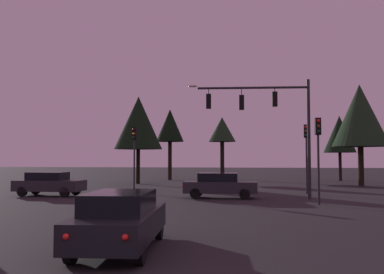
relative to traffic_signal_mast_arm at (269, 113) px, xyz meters
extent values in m
plane|color=black|center=(-3.48, 5.13, -5.12)|extent=(168.00, 168.00, 0.00)
cylinder|color=#232326|center=(2.32, 0.15, -1.54)|extent=(0.20, 0.20, 7.16)
cylinder|color=#232326|center=(-1.00, -0.08, 1.57)|extent=(6.66, 0.59, 0.14)
ellipsoid|color=#F4EACC|center=(-4.63, -0.32, 1.72)|extent=(0.56, 0.28, 0.16)
cylinder|color=#232326|center=(0.33, 0.01, 1.44)|extent=(0.05, 0.05, 0.26)
cube|color=black|center=(0.33, 0.01, 0.86)|extent=(0.32, 0.26, 0.90)
sphere|color=#4C0A0A|center=(0.32, 0.15, 1.14)|extent=(0.18, 0.18, 0.18)
sphere|color=#F9A319|center=(0.32, 0.15, 0.86)|extent=(0.18, 0.18, 0.18)
sphere|color=#0C4219|center=(0.32, 0.15, 0.58)|extent=(0.18, 0.18, 0.18)
cylinder|color=#232326|center=(-1.67, -0.12, 1.35)|extent=(0.05, 0.05, 0.44)
cube|color=black|center=(-1.67, -0.12, 0.68)|extent=(0.32, 0.26, 0.90)
sphere|color=#4C0A0A|center=(-1.68, 0.02, 0.96)|extent=(0.18, 0.18, 0.18)
sphere|color=#F9A319|center=(-1.68, 0.02, 0.68)|extent=(0.18, 0.18, 0.18)
sphere|color=#0C4219|center=(-1.68, 0.02, 0.40)|extent=(0.18, 0.18, 0.18)
cylinder|color=#232326|center=(-3.66, -0.26, 1.39)|extent=(0.05, 0.05, 0.36)
cube|color=black|center=(-3.66, -0.26, 0.76)|extent=(0.32, 0.26, 0.90)
sphere|color=#4C0A0A|center=(-3.67, -0.12, 1.04)|extent=(0.18, 0.18, 0.18)
sphere|color=#F9A319|center=(-3.67, -0.12, 0.76)|extent=(0.18, 0.18, 0.18)
sphere|color=#0C4219|center=(-3.67, -0.12, 0.48)|extent=(0.18, 0.18, 0.18)
cylinder|color=#232326|center=(2.32, -3.02, -3.31)|extent=(0.12, 0.12, 3.63)
cube|color=black|center=(2.32, -3.02, -1.04)|extent=(0.32, 0.27, 0.90)
sphere|color=red|center=(2.33, -3.16, -0.76)|extent=(0.18, 0.18, 0.18)
sphere|color=#56380C|center=(2.33, -3.16, -1.04)|extent=(0.18, 0.18, 0.18)
sphere|color=#0C4219|center=(2.33, -3.16, -1.32)|extent=(0.18, 0.18, 0.18)
cylinder|color=#232326|center=(-9.37, 3.67, -3.25)|extent=(0.12, 0.12, 3.73)
cube|color=black|center=(-9.37, 3.67, -0.94)|extent=(0.34, 0.29, 0.90)
sphere|color=#4C0A0A|center=(-9.40, 3.54, -0.66)|extent=(0.18, 0.18, 0.18)
sphere|color=#F9A319|center=(-9.40, 3.54, -0.94)|extent=(0.18, 0.18, 0.18)
sphere|color=#0C4219|center=(-9.40, 3.54, -1.22)|extent=(0.18, 0.18, 0.18)
cylinder|color=#232326|center=(2.67, 3.75, -3.21)|extent=(0.12, 0.12, 3.82)
cube|color=black|center=(2.67, 3.75, -0.85)|extent=(0.34, 0.29, 0.90)
sphere|color=red|center=(2.64, 3.61, -0.57)|extent=(0.18, 0.18, 0.18)
sphere|color=#56380C|center=(2.64, 3.61, -0.85)|extent=(0.18, 0.18, 0.18)
sphere|color=#0C4219|center=(2.64, 3.61, -1.13)|extent=(0.18, 0.18, 0.18)
cube|color=black|center=(-4.69, -14.72, -4.46)|extent=(2.09, 4.69, 0.68)
cube|color=black|center=(-4.68, -14.87, -3.86)|extent=(1.70, 2.57, 0.52)
cylinder|color=black|center=(-5.58, -13.27, -4.80)|extent=(0.24, 0.65, 0.64)
cylinder|color=black|center=(-4.00, -13.16, -4.80)|extent=(0.24, 0.65, 0.64)
cylinder|color=black|center=(-5.37, -16.28, -4.80)|extent=(0.24, 0.65, 0.64)
cylinder|color=black|center=(-3.80, -16.17, -4.80)|extent=(0.24, 0.65, 0.64)
sphere|color=red|center=(-5.15, -17.06, -4.36)|extent=(0.14, 0.14, 0.14)
sphere|color=red|center=(-3.91, -16.97, -4.36)|extent=(0.14, 0.14, 0.14)
cube|color=#232328|center=(-2.98, -0.06, -4.46)|extent=(4.41, 1.82, 0.68)
cube|color=black|center=(-3.13, -0.06, -3.86)|extent=(2.39, 1.54, 0.52)
cylinder|color=black|center=(-1.55, 0.74, -4.80)|extent=(0.64, 0.21, 0.64)
cylinder|color=black|center=(-1.52, -0.80, -4.80)|extent=(0.64, 0.21, 0.64)
cylinder|color=black|center=(-4.44, 0.69, -4.80)|extent=(0.64, 0.21, 0.64)
cylinder|color=black|center=(-4.41, -0.85, -4.80)|extent=(0.64, 0.21, 0.64)
sphere|color=red|center=(-5.19, 0.51, -4.36)|extent=(0.14, 0.14, 0.14)
sphere|color=red|center=(-5.17, -0.71, -4.36)|extent=(0.14, 0.14, 0.14)
cube|color=#232328|center=(-13.98, 0.10, -4.46)|extent=(4.34, 1.92, 0.68)
cube|color=black|center=(-14.13, 0.11, -3.86)|extent=(2.35, 1.63, 0.52)
cylinder|color=black|center=(-12.55, 0.90, -4.80)|extent=(0.64, 0.21, 0.64)
cylinder|color=black|center=(-12.58, -0.74, -4.80)|extent=(0.64, 0.21, 0.64)
cylinder|color=black|center=(-15.38, 0.95, -4.80)|extent=(0.64, 0.21, 0.64)
cylinder|color=black|center=(-15.41, -0.69, -4.80)|extent=(0.64, 0.21, 0.64)
sphere|color=red|center=(-16.13, 0.79, -4.36)|extent=(0.14, 0.14, 0.14)
sphere|color=red|center=(-16.15, -0.50, -4.36)|extent=(0.14, 0.14, 0.14)
cylinder|color=black|center=(-9.94, 20.84, -2.96)|extent=(0.44, 0.44, 4.33)
cone|color=black|center=(-9.94, 20.84, 1.05)|extent=(3.13, 3.13, 3.68)
cylinder|color=black|center=(8.77, 21.73, -3.59)|extent=(0.33, 0.33, 3.07)
cone|color=black|center=(8.77, 21.73, -0.03)|extent=(3.45, 3.45, 4.04)
cylinder|color=black|center=(-11.68, 13.50, -3.47)|extent=(0.37, 0.37, 3.31)
cone|color=black|center=(-11.68, 13.50, 0.74)|extent=(4.60, 4.60, 5.09)
cylinder|color=black|center=(8.65, 12.98, -3.39)|extent=(0.49, 0.49, 3.46)
cone|color=black|center=(8.65, 12.98, 1.12)|extent=(4.88, 4.88, 5.56)
cylinder|color=black|center=(-4.20, 23.71, -2.92)|extent=(0.48, 0.48, 4.41)
cone|color=black|center=(-4.20, 23.71, 0.74)|extent=(3.20, 3.20, 2.91)
camera|label=1|loc=(-1.43, -25.37, -2.74)|focal=38.90mm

